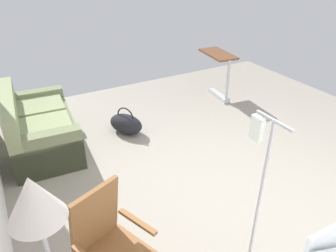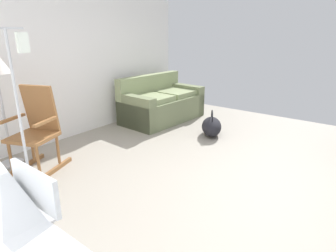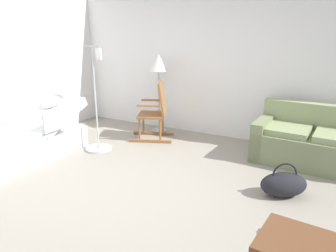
{
  "view_description": "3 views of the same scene",
  "coord_description": "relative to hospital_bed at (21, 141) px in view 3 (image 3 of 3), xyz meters",
  "views": [
    {
      "loc": [
        -2.46,
        2.17,
        2.55
      ],
      "look_at": [
        0.18,
        0.71,
        0.85
      ],
      "focal_mm": 33.99,
      "sensor_mm": 36.0,
      "label": 1
    },
    {
      "loc": [
        -2.46,
        -1.53,
        1.66
      ],
      "look_at": [
        0.01,
        0.33,
        0.64
      ],
      "focal_mm": 31.09,
      "sensor_mm": 36.0,
      "label": 2
    },
    {
      "loc": [
        2.0,
        -3.09,
        1.96
      ],
      "look_at": [
        0.14,
        0.5,
        0.72
      ],
      "focal_mm": 34.42,
      "sensor_mm": 36.0,
      "label": 3
    }
  ],
  "objects": [
    {
      "name": "rocking_chair",
      "position": [
        1.35,
        1.78,
        0.21
      ],
      "size": [
        0.88,
        0.72,
        1.05
      ],
      "color": "brown",
      "rests_on": "ground"
    },
    {
      "name": "iv_pole",
      "position": [
        0.77,
        0.88,
        -0.05
      ],
      "size": [
        0.44,
        0.44,
        1.69
      ],
      "color": "#B2B5BA",
      "rests_on": "ground"
    },
    {
      "name": "duffel_bag",
      "position": [
        3.74,
        0.67,
        -0.14
      ],
      "size": [
        0.64,
        0.56,
        0.43
      ],
      "color": "black",
      "rests_on": "ground"
    },
    {
      "name": "ground_plane",
      "position": [
        2.11,
        0.02,
        -0.3
      ],
      "size": [
        6.89,
        6.89,
        0.0
      ],
      "primitive_type": "plane",
      "color": "gray"
    },
    {
      "name": "couch",
      "position": [
        3.94,
        1.89,
        0.01
      ],
      "size": [
        1.65,
        0.95,
        0.85
      ],
      "color": "#737D57",
      "rests_on": "ground"
    },
    {
      "name": "hospital_bed",
      "position": [
        0.0,
        0.0,
        0.0
      ],
      "size": [
        1.06,
        2.12,
        0.97
      ],
      "color": "silver",
      "rests_on": "ground"
    },
    {
      "name": "floor_lamp",
      "position": [
        1.19,
        2.2,
        0.93
      ],
      "size": [
        0.34,
        0.34,
        1.48
      ],
      "color": "#B2B5BA",
      "rests_on": "ground"
    },
    {
      "name": "back_wall",
      "position": [
        2.11,
        2.54,
        1.05
      ],
      "size": [
        5.71,
        0.1,
        2.7
      ],
      "primitive_type": "cube",
      "color": "white",
      "rests_on": "ground"
    }
  ]
}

